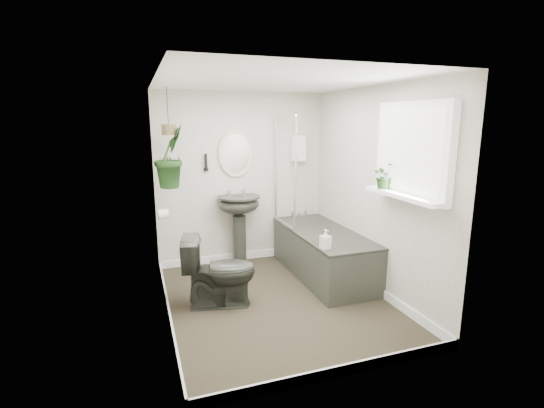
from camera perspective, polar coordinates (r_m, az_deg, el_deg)
name	(u,v)px	position (r m, az deg, el deg)	size (l,w,h in m)	color
floor	(277,301)	(4.43, 0.66, -13.93)	(2.30, 2.80, 0.02)	black
ceiling	(277,80)	(4.00, 0.74, 17.49)	(2.30, 2.80, 0.02)	white
wall_back	(242,179)	(5.39, -4.41, 3.66)	(2.30, 0.02, 2.30)	silver
wall_front	(345,234)	(2.81, 10.53, -4.23)	(2.30, 0.02, 2.30)	silver
wall_left	(160,205)	(3.83, -15.85, -0.15)	(0.02, 2.80, 2.30)	silver
wall_right	(374,191)	(4.58, 14.49, 1.84)	(0.02, 2.80, 2.30)	silver
skirting	(277,296)	(4.40, 0.66, -13.23)	(2.30, 2.80, 0.10)	white
bathtub	(323,253)	(5.03, 7.37, -7.08)	(0.72, 1.72, 0.58)	#252821
bath_screen	(285,172)	(5.12, 1.89, 4.72)	(0.04, 0.72, 1.40)	silver
shower_box	(298,148)	(5.54, 3.82, 8.06)	(0.20, 0.10, 0.35)	white
oval_mirror	(236,153)	(5.29, -5.28, 7.31)	(0.46, 0.03, 0.62)	beige
wall_sconce	(206,162)	(5.21, -9.53, 6.02)	(0.04, 0.04, 0.22)	black
toilet_roll_holder	(163,214)	(4.57, -15.48, -1.43)	(0.11, 0.11, 0.11)	white
window_recess	(413,151)	(3.92, 19.69, 7.26)	(0.08, 1.00, 0.90)	white
window_sill	(403,196)	(3.92, 18.46, 1.16)	(0.18, 1.00, 0.04)	white
window_blinds	(409,151)	(3.89, 19.16, 7.27)	(0.01, 0.86, 0.76)	white
toilet	(219,271)	(4.22, -7.65, -9.58)	(0.43, 0.75, 0.76)	#252821
pedestal_sink	(239,230)	(5.34, -4.74, -3.78)	(0.56, 0.48, 0.96)	#252821
sill_plant	(384,176)	(4.13, 15.98, 3.98)	(0.24, 0.21, 0.27)	black
hanging_plant	(170,156)	(4.73, -14.53, 6.70)	(0.40, 0.32, 0.73)	black
soap_bottle	(325,239)	(4.26, 7.75, -5.06)	(0.10, 0.10, 0.21)	black
hanging_pot	(169,130)	(4.71, -14.73, 10.38)	(0.16, 0.16, 0.12)	brown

